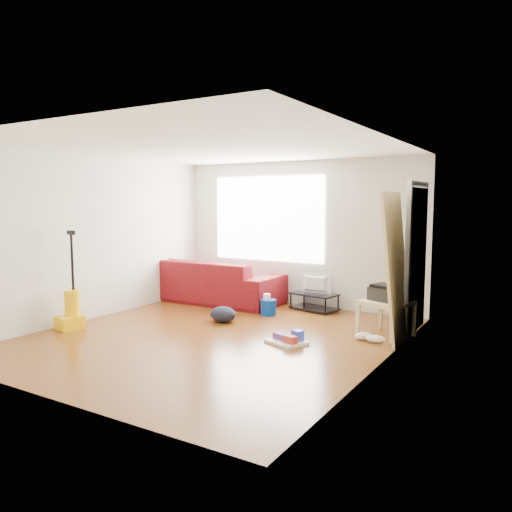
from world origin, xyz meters
The scene contains 13 objects.
room centered at (0.07, 0.15, 1.25)m, with size 4.51×5.01×2.51m.
sofa centered at (-1.47, 1.95, 0.00)m, with size 2.62×1.02×0.77m, color #440611.
tv_stand centered at (0.45, 2.22, 0.15)m, with size 0.82×0.57×0.28m.
tv centered at (0.45, 2.22, 0.45)m, with size 0.56×0.07×0.32m, color black.
side_table centered at (1.95, 1.25, 0.40)m, with size 0.73×0.73×0.48m.
printer centered at (1.95, 1.25, 0.58)m, with size 0.50×0.44×0.22m.
bucket centered at (-0.02, 1.50, 0.00)m, with size 0.25×0.25×0.25m, color navy.
toilet_paper centered at (-0.02, 1.46, 0.17)m, with size 0.11×0.11×0.10m, color silver.
cleaning_tray centered at (0.99, 0.23, 0.05)m, with size 0.56×0.50×0.17m.
backpack centered at (-0.37, 0.75, 0.00)m, with size 0.43×0.34×0.23m, color black.
sneakers centered at (1.85, 0.86, 0.05)m, with size 0.44×0.26×0.10m.
vacuum centered at (-2.00, -0.70, 0.26)m, with size 0.35×0.38×1.40m.
door_panel centered at (2.13, 1.01, 0.00)m, with size 0.04×0.77×1.93m, color #997E53.
Camera 1 is at (3.85, -5.29, 1.80)m, focal length 35.00 mm.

